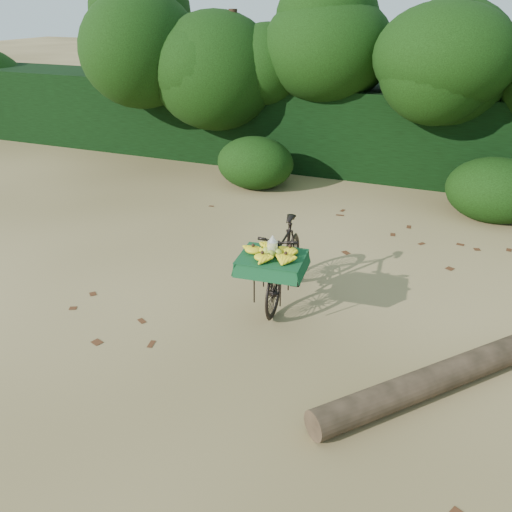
% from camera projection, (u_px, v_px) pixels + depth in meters
% --- Properties ---
extents(ground, '(80.00, 80.00, 0.00)m').
position_uv_depth(ground, '(350.00, 322.00, 6.49)').
color(ground, tan).
rests_on(ground, ground).
extents(vendor_bicycle, '(0.79, 1.81, 1.03)m').
position_uv_depth(vendor_bicycle, '(284.00, 261.00, 6.78)').
color(vendor_bicycle, black).
rests_on(vendor_bicycle, ground).
extents(fallen_log, '(2.83, 3.23, 0.29)m').
position_uv_depth(fallen_log, '(479.00, 363.00, 5.52)').
color(fallen_log, brown).
rests_on(fallen_log, ground).
extents(hedge_backdrop, '(26.00, 1.80, 1.80)m').
position_uv_depth(hedge_backdrop, '(424.00, 135.00, 11.35)').
color(hedge_backdrop, black).
rests_on(hedge_backdrop, ground).
extents(tree_row, '(14.50, 2.00, 4.00)m').
position_uv_depth(tree_row, '(391.00, 84.00, 10.43)').
color(tree_row, black).
rests_on(tree_row, ground).
extents(bush_clumps, '(8.80, 1.70, 0.90)m').
position_uv_depth(bush_clumps, '(435.00, 186.00, 9.71)').
color(bush_clumps, black).
rests_on(bush_clumps, ground).
extents(leaf_litter, '(7.00, 7.30, 0.01)m').
position_uv_depth(leaf_litter, '(361.00, 296.00, 7.03)').
color(leaf_litter, '#4C2814').
rests_on(leaf_litter, ground).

